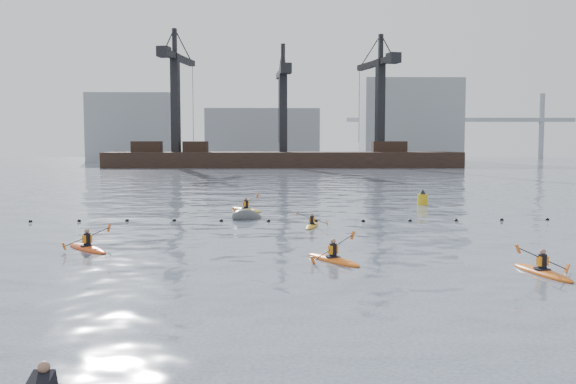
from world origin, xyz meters
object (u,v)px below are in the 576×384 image
Objects in this scene: kayaker_3 at (312,225)px; kayaker_5 at (246,209)px; kayaker_2 at (87,247)px; kayaker_0 at (333,259)px; nav_buoy at (423,199)px; kayaker_4 at (542,271)px; mooring_buoy at (247,219)px.

kayaker_5 reaches higher than kayaker_3.
kayaker_5 is at bearing 25.37° from kayaker_2.
kayaker_0 is 1.09× the size of kayaker_3.
kayaker_0 is at bearing -75.68° from kayaker_3.
kayaker_0 is 1.04× the size of kayaker_2.
kayaker_3 is at bearing -127.39° from nav_buoy.
kayaker_4 is at bearing -52.71° from kayaker_0.
mooring_buoy is (-4.30, 14.57, -0.10)m from kayaker_0.
kayaker_0 is 1.02× the size of kayaker_5.
nav_buoy is at bearing 34.42° from kayaker_0.
kayaker_4 is 25.18m from kayaker_5.
mooring_buoy is 16.22m from nav_buoy.
kayaker_2 is 28.90m from nav_buoy.
kayaker_0 reaches higher than kayaker_2.
kayaker_5 is at bearing -164.24° from nav_buoy.
kayaker_0 is 25.06m from nav_buoy.
kayaker_2 is at bearing -132.39° from kayaker_3.
kayaker_3 is 9.72m from kayaker_5.
mooring_buoy is (-4.04, 4.00, -0.09)m from kayaker_3.
nav_buoy is at bearing 32.27° from mooring_buoy.
kayaker_5 reaches higher than kayaker_4.
kayaker_3 is (10.96, 7.59, -0.02)m from kayaker_2.
kayaker_5 is at bearing 69.91° from kayaker_0.
mooring_buoy is at bearing -126.07° from kayaker_5.
kayaker_3 is 1.16× the size of mooring_buoy.
kayaker_2 is at bearing -151.94° from kayaker_5.
mooring_buoy is 1.72× the size of nav_buoy.
nav_buoy is (1.69, 25.91, 0.34)m from kayaker_4.
kayaker_0 is at bearing -57.45° from kayaker_2.
kayaker_5 is (-4.35, 8.70, 0.02)m from kayaker_3.
mooring_buoy is (6.92, 11.58, -0.11)m from kayaker_2.
kayaker_0 is 1.27× the size of mooring_buoy.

